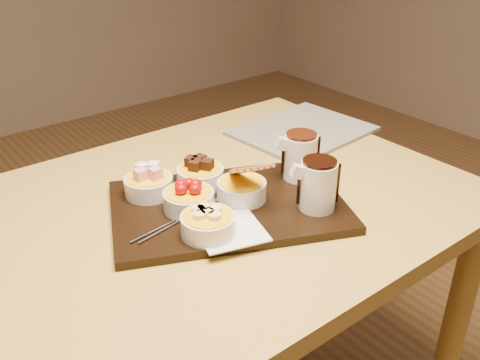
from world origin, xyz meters
TOP-DOWN VIEW (x-y plane):
  - dining_table at (0.00, 0.00)m, footprint 1.20×0.80m
  - serving_board at (0.06, -0.05)m, footprint 0.54×0.46m
  - napkin at (0.00, -0.13)m, footprint 0.15×0.15m
  - bowl_marshmallows at (-0.04, 0.08)m, footprint 0.10×0.10m
  - bowl_cake at (0.06, 0.05)m, footprint 0.10×0.10m
  - bowl_strawberries at (-0.01, -0.02)m, footprint 0.10×0.10m
  - bowl_biscotti at (0.10, -0.05)m, footprint 0.10×0.10m
  - bowl_bananas at (-0.03, -0.12)m, footprint 0.10×0.10m
  - pitcher_dark_chocolate at (0.19, -0.17)m, footprint 0.09×0.09m
  - pitcher_milk_chocolate at (0.25, -0.06)m, footprint 0.09×0.09m
  - fondue_skewers at (-0.03, -0.04)m, footprint 0.07×0.26m
  - newspaper at (0.46, 0.15)m, footprint 0.36×0.30m

SIDE VIEW (x-z plane):
  - dining_table at x=0.00m, z-range 0.28..1.03m
  - newspaper at x=0.46m, z-range 0.75..0.76m
  - serving_board at x=0.06m, z-range 0.75..0.77m
  - napkin at x=0.00m, z-range 0.77..0.77m
  - fondue_skewers at x=-0.03m, z-range 0.77..0.78m
  - bowl_marshmallows at x=-0.04m, z-range 0.77..0.81m
  - bowl_cake at x=0.06m, z-range 0.77..0.81m
  - bowl_strawberries at x=-0.01m, z-range 0.77..0.81m
  - bowl_biscotti at x=0.10m, z-range 0.77..0.81m
  - bowl_bananas at x=-0.03m, z-range 0.77..0.81m
  - pitcher_dark_chocolate at x=0.19m, z-range 0.77..0.87m
  - pitcher_milk_chocolate at x=0.25m, z-range 0.77..0.87m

